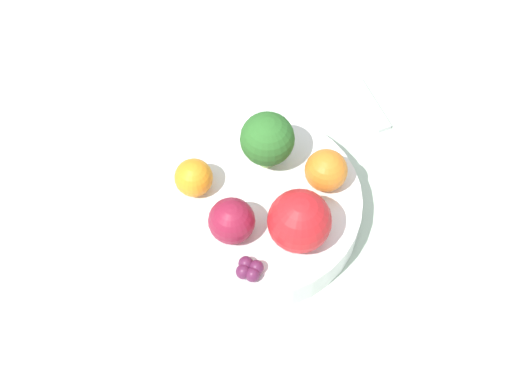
# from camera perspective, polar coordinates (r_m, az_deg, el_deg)

# --- Properties ---
(ground_plane) EXTENTS (6.00, 6.00, 0.00)m
(ground_plane) POSITION_cam_1_polar(r_m,az_deg,el_deg) (0.78, 0.00, -2.60)
(ground_plane) COLOR gray
(table_surface) EXTENTS (1.20, 1.20, 0.02)m
(table_surface) POSITION_cam_1_polar(r_m,az_deg,el_deg) (0.77, 0.00, -2.24)
(table_surface) COLOR #B2C6B2
(table_surface) RESTS_ON ground_plane
(bowl) EXTENTS (0.22, 0.22, 0.04)m
(bowl) POSITION_cam_1_polar(r_m,az_deg,el_deg) (0.75, 0.00, -1.16)
(bowl) COLOR white
(bowl) RESTS_ON table_surface
(broccoli) EXTENTS (0.06, 0.06, 0.07)m
(broccoli) POSITION_cam_1_polar(r_m,az_deg,el_deg) (0.72, 0.91, 4.22)
(broccoli) COLOR #8CB76B
(broccoli) RESTS_ON bowl
(apple_red) EXTENTS (0.05, 0.05, 0.05)m
(apple_red) POSITION_cam_1_polar(r_m,az_deg,el_deg) (0.69, -1.96, -2.32)
(apple_red) COLOR maroon
(apple_red) RESTS_ON bowl
(apple_green) EXTENTS (0.06, 0.06, 0.06)m
(apple_green) POSITION_cam_1_polar(r_m,az_deg,el_deg) (0.68, 3.49, -2.34)
(apple_green) COLOR red
(apple_green) RESTS_ON bowl
(orange_front) EXTENTS (0.04, 0.04, 0.04)m
(orange_front) POSITION_cam_1_polar(r_m,az_deg,el_deg) (0.72, 5.63, 1.73)
(orange_front) COLOR orange
(orange_front) RESTS_ON bowl
(orange_back) EXTENTS (0.04, 0.04, 0.04)m
(orange_back) POSITION_cam_1_polar(r_m,az_deg,el_deg) (0.72, -5.01, 1.16)
(orange_back) COLOR orange
(orange_back) RESTS_ON bowl
(grape_cluster) EXTENTS (0.03, 0.03, 0.01)m
(grape_cluster) POSITION_cam_1_polar(r_m,az_deg,el_deg) (0.68, -0.52, -6.20)
(grape_cluster) COLOR #5B1E42
(grape_cluster) RESTS_ON bowl
(spoon) EXTENTS (0.08, 0.03, 0.01)m
(spoon) POSITION_cam_1_polar(r_m,az_deg,el_deg) (0.85, 9.08, 6.91)
(spoon) COLOR silver
(spoon) RESTS_ON table_surface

